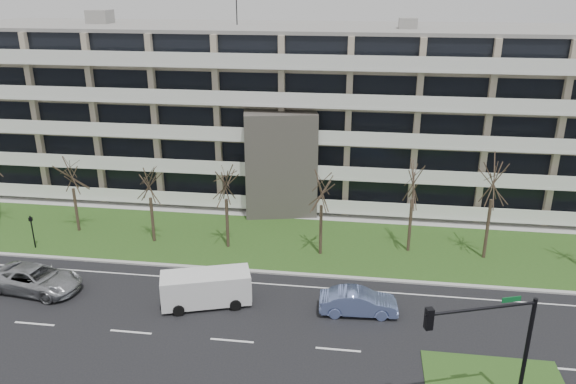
# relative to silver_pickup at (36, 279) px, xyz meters

# --- Properties ---
(ground) EXTENTS (160.00, 160.00, 0.00)m
(ground) POSITION_rel_silver_pickup_xyz_m (13.93, -3.62, -0.84)
(ground) COLOR black
(ground) RESTS_ON ground
(grass_verge) EXTENTS (90.00, 10.00, 0.06)m
(grass_verge) POSITION_rel_silver_pickup_xyz_m (13.93, 9.38, -0.81)
(grass_verge) COLOR #264D19
(grass_verge) RESTS_ON ground
(curb) EXTENTS (90.00, 0.35, 0.12)m
(curb) POSITION_rel_silver_pickup_xyz_m (13.93, 4.38, -0.78)
(curb) COLOR #B2B2AD
(curb) RESTS_ON ground
(sidewalk) EXTENTS (90.00, 2.00, 0.08)m
(sidewalk) POSITION_rel_silver_pickup_xyz_m (13.93, 14.88, -0.80)
(sidewalk) COLOR #B2B2AD
(sidewalk) RESTS_ON ground
(lane_edge_line) EXTENTS (90.00, 0.12, 0.01)m
(lane_edge_line) POSITION_rel_silver_pickup_xyz_m (13.93, 2.88, -0.83)
(lane_edge_line) COLOR white
(lane_edge_line) RESTS_ON ground
(apartment_building) EXTENTS (60.50, 15.10, 18.75)m
(apartment_building) POSITION_rel_silver_pickup_xyz_m (13.93, 21.70, 6.78)
(apartment_building) COLOR tan
(apartment_building) RESTS_ON ground
(silver_pickup) EXTENTS (6.38, 3.61, 1.68)m
(silver_pickup) POSITION_rel_silver_pickup_xyz_m (0.00, 0.00, 0.00)
(silver_pickup) COLOR #A7A9AE
(silver_pickup) RESTS_ON ground
(blue_sedan) EXTENTS (4.84, 1.97, 1.56)m
(blue_sedan) POSITION_rel_silver_pickup_xyz_m (20.92, 0.20, -0.06)
(blue_sedan) COLOR #7B90D6
(blue_sedan) RESTS_ON ground
(white_van) EXTENTS (5.85, 3.63, 2.13)m
(white_van) POSITION_rel_silver_pickup_xyz_m (11.54, -0.05, 0.44)
(white_van) COLOR white
(white_van) RESTS_ON ground
(traffic_signal) EXTENTS (5.11, 2.01, 6.21)m
(traffic_signal) POSITION_rel_silver_pickup_xyz_m (26.95, -7.48, 3.18)
(traffic_signal) COLOR black
(traffic_signal) RESTS_ON ground
(pedestrian_signal) EXTENTS (0.29, 0.26, 2.67)m
(pedestrian_signal) POSITION_rel_silver_pickup_xyz_m (-3.56, 5.73, 0.86)
(pedestrian_signal) COLOR black
(pedestrian_signal) RESTS_ON ground
(tree_1) EXTENTS (3.27, 3.27, 6.54)m
(tree_1) POSITION_rel_silver_pickup_xyz_m (-1.80, 9.16, 4.24)
(tree_1) COLOR #382B21
(tree_1) RESTS_ON ground
(tree_2) EXTENTS (3.25, 3.25, 6.50)m
(tree_2) POSITION_rel_silver_pickup_xyz_m (4.97, 8.12, 4.21)
(tree_2) COLOR #382B21
(tree_2) RESTS_ON ground
(tree_3) EXTENTS (3.51, 3.51, 7.01)m
(tree_3) POSITION_rel_silver_pickup_xyz_m (10.91, 7.95, 4.61)
(tree_3) COLOR #382B21
(tree_3) RESTS_ON ground
(tree_4) EXTENTS (3.49, 3.49, 6.97)m
(tree_4) POSITION_rel_silver_pickup_xyz_m (17.97, 7.74, 4.58)
(tree_4) COLOR #382B21
(tree_4) RESTS_ON ground
(tree_5) EXTENTS (3.70, 3.70, 7.41)m
(tree_5) POSITION_rel_silver_pickup_xyz_m (24.47, 9.17, 4.92)
(tree_5) COLOR #382B21
(tree_5) RESTS_ON ground
(tree_6) EXTENTS (4.10, 4.10, 8.21)m
(tree_6) POSITION_rel_silver_pickup_xyz_m (29.89, 8.79, 5.55)
(tree_6) COLOR #382B21
(tree_6) RESTS_ON ground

